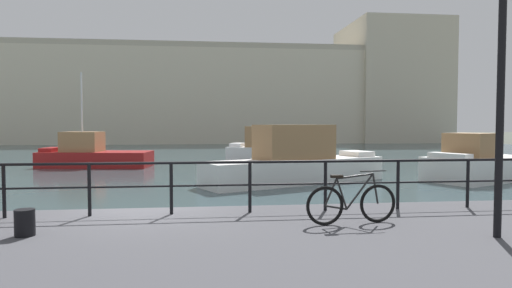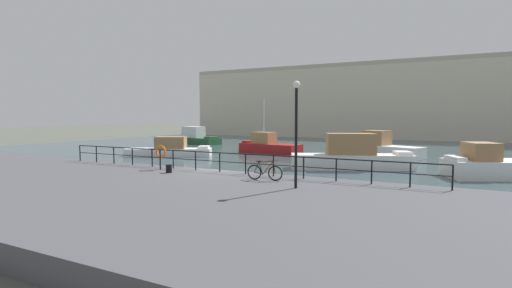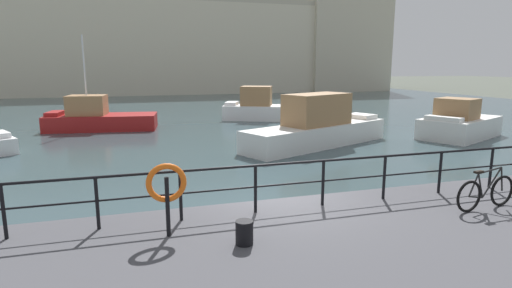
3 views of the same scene
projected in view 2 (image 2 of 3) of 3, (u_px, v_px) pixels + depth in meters
ground_plane at (217, 184)px, 21.78m from camera, size 240.00×240.00×0.00m
water_basin at (348, 146)px, 48.52m from camera, size 80.00×60.00×0.01m
quay_promenade at (132, 198)px, 16.00m from camera, size 56.00×13.00×0.81m
harbor_building at (418, 100)px, 66.13m from camera, size 70.31×14.89×17.09m
moored_red_daysailer at (193, 138)px, 53.90m from camera, size 10.11×4.70×2.40m
moored_white_yacht at (352, 156)px, 27.67m from camera, size 8.75×5.37×2.60m
moored_harbor_tender at (268, 146)px, 40.42m from camera, size 6.82×3.36×5.77m
moored_cabin_cruiser at (384, 148)px, 36.34m from camera, size 7.13×4.75×2.46m
moored_blue_motorboat at (170, 149)px, 36.79m from camera, size 8.18×5.54×1.88m
moored_small_launch at (488, 166)px, 23.62m from camera, size 5.81×4.59×2.22m
quay_railing at (220, 159)px, 20.70m from camera, size 22.63×0.07×1.08m
parked_bicycle at (265, 172)px, 18.04m from camera, size 1.77×0.26×0.98m
mooring_bollard at (169, 169)px, 20.45m from camera, size 0.32×0.32×0.44m
life_ring_stand at (161, 152)px, 21.70m from camera, size 0.75×0.16×1.40m
quay_lamp_post at (296, 120)px, 15.86m from camera, size 0.32×0.32×4.50m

